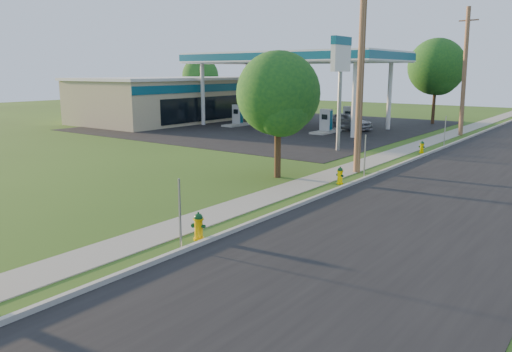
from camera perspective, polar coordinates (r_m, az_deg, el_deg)
The scene contains 24 objects.
ground_plane at distance 11.96m, azimuth -24.25°, elevation -12.99°, with size 140.00×140.00×0.00m, color #314F1B.
road at distance 16.62m, azimuth 16.88°, elevation -5.47°, with size 8.00×120.00×0.02m, color black.
curb at distance 18.26m, azimuth 5.03°, elevation -3.23°, with size 0.15×120.00×0.15m, color #A8A59A.
sidewalk at distance 19.22m, azimuth 0.58°, elevation -2.60°, with size 1.50×120.00×0.03m, color gray.
forecourt at distance 45.34m, azimuth 1.97°, elevation 5.78°, with size 26.00×28.00×0.02m, color black.
utility_pole_mid at distance 24.33m, azimuth 11.90°, elevation 11.94°, with size 1.40×0.32×9.80m.
utility_pole_far at distance 41.33m, azimuth 22.73°, elevation 10.95°, with size 1.40×0.32×9.50m.
sign_post_near at distance 13.77m, azimuth -8.69°, elevation -4.37°, with size 0.05×0.04×2.00m, color gray.
sign_post_mid at distance 23.37m, azimuth 12.33°, elevation 2.20°, with size 0.05×0.04×2.00m, color gray.
sign_post_far at distance 34.76m, azimuth 20.78°, elevation 4.80°, with size 0.05×0.04×2.00m, color gray.
gas_canopy at distance 43.99m, azimuth 4.22°, elevation 13.25°, with size 18.18×9.18×6.40m.
fuel_pump_nw at distance 45.17m, azimuth -2.11°, elevation 6.66°, with size 1.20×3.20×1.90m.
fuel_pump_ne at distance 40.16m, azimuth 8.00°, elevation 5.90°, with size 1.20×3.20×1.90m.
fuel_pump_sw at distance 48.34m, azimuth 0.89°, elevation 7.01°, with size 1.20×3.20×1.90m.
fuel_pump_se at distance 43.70m, azimuth 10.55°, elevation 6.29°, with size 1.20×3.20×1.90m.
convenience_store at distance 52.21m, azimuth -8.08°, elevation 8.81°, with size 10.40×22.40×4.25m.
price_pylon at distance 30.99m, azimuth 9.67°, elevation 12.85°, with size 0.34×2.04×6.85m.
tree_verge at distance 22.58m, azimuth 2.64°, elevation 9.01°, with size 3.79×3.79×5.74m.
tree_lot at distance 49.43m, azimuth 20.00°, elevation 11.43°, with size 5.16×5.16×7.82m.
tree_back at distance 60.40m, azimuth -6.35°, elevation 11.18°, with size 4.27×4.27×6.47m.
hydrant_near at distance 14.64m, azimuth -6.59°, elevation -5.73°, with size 0.44×0.39×0.84m.
hydrant_mid at distance 22.00m, azimuth 9.57°, elevation 0.05°, with size 0.39×0.35×0.77m.
hydrant_far at distance 31.59m, azimuth 18.42°, elevation 3.16°, with size 0.39×0.35×0.75m.
car_silver at distance 42.69m, azimuth 10.52°, elevation 6.18°, with size 1.73×4.30×1.47m, color #A4A7AB.
Camera 1 is at (9.73, -5.02, 4.82)m, focal length 35.00 mm.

